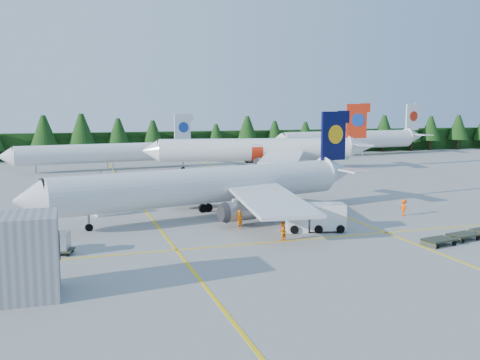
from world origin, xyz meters
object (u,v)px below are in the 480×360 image
object	(u,v)px
airliner_navy	(199,187)
airliner_red	(252,150)
airstairs	(111,206)
service_truck	(316,218)

from	to	relation	value
airliner_navy	airliner_red	world-z (taller)	airliner_red
airliner_navy	airstairs	world-z (taller)	airliner_navy
airstairs	service_truck	world-z (taller)	airstairs
airliner_navy	airliner_red	size ratio (longest dim) A/B	0.89
airstairs	service_truck	distance (m)	23.35
airliner_navy	service_truck	xyz separation A→B (m)	(9.08, -9.38, -2.07)
airliner_red	airliner_navy	bearing A→B (deg)	-105.89
airliner_navy	airstairs	bearing A→B (deg)	134.19
airliner_navy	service_truck	world-z (taller)	airliner_navy
airliner_navy	service_truck	size ratio (longest dim) A/B	6.56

